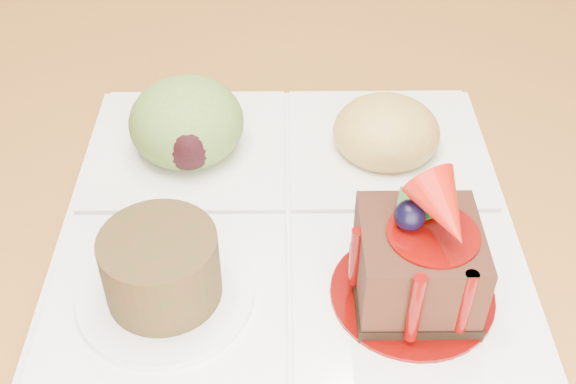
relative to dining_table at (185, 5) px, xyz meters
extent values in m
plane|color=#4E2E16|center=(0.00, 0.00, -0.68)|extent=(6.00, 6.00, 0.00)
cube|color=white|center=(0.05, -0.46, 0.07)|extent=(0.33, 0.33, 0.01)
cube|color=white|center=(0.11, -0.54, 0.08)|extent=(0.15, 0.15, 0.01)
cube|color=white|center=(-0.03, -0.52, 0.08)|extent=(0.15, 0.15, 0.01)
cube|color=white|center=(-0.01, -0.38, 0.08)|extent=(0.15, 0.15, 0.01)
cube|color=white|center=(0.13, -0.40, 0.08)|extent=(0.15, 0.15, 0.01)
cylinder|color=#570503|center=(0.11, -0.54, 0.09)|extent=(0.09, 0.09, 0.00)
cube|color=black|center=(0.11, -0.54, 0.09)|extent=(0.08, 0.08, 0.01)
cube|color=#34190E|center=(0.11, -0.54, 0.11)|extent=(0.07, 0.07, 0.04)
cylinder|color=#570503|center=(0.11, -0.54, 0.14)|extent=(0.05, 0.05, 0.00)
sphere|color=black|center=(0.11, -0.54, 0.14)|extent=(0.02, 0.02, 0.02)
cone|color=#B0160B|center=(0.12, -0.55, 0.16)|extent=(0.04, 0.05, 0.04)
cube|color=#114010|center=(0.12, -0.53, 0.14)|extent=(0.01, 0.02, 0.01)
cube|color=#114010|center=(0.11, -0.52, 0.14)|extent=(0.02, 0.02, 0.01)
cylinder|color=#570503|center=(0.10, -0.57, 0.11)|extent=(0.01, 0.01, 0.05)
cylinder|color=#570503|center=(0.13, -0.57, 0.11)|extent=(0.01, 0.01, 0.04)
cylinder|color=#570503|center=(0.08, -0.53, 0.11)|extent=(0.01, 0.01, 0.04)
cylinder|color=white|center=(-0.03, -0.52, 0.09)|extent=(0.10, 0.10, 0.00)
cylinder|color=#442313|center=(-0.03, -0.52, 0.11)|extent=(0.06, 0.06, 0.04)
cylinder|color=#4F2210|center=(-0.03, -0.52, 0.13)|extent=(0.05, 0.05, 0.00)
ellipsoid|color=olive|center=(-0.01, -0.38, 0.10)|extent=(0.08, 0.08, 0.06)
ellipsoid|color=black|center=(-0.01, -0.41, 0.10)|extent=(0.04, 0.03, 0.04)
ellipsoid|color=#AF9B3F|center=(0.13, -0.40, 0.10)|extent=(0.08, 0.08, 0.05)
cube|color=orange|center=(0.15, -0.40, 0.10)|extent=(0.02, 0.02, 0.02)
cube|color=#4C7519|center=(0.14, -0.38, 0.10)|extent=(0.02, 0.02, 0.02)
cube|color=orange|center=(0.12, -0.38, 0.10)|extent=(0.02, 0.02, 0.02)
cube|color=#4C7519|center=(0.12, -0.40, 0.10)|extent=(0.02, 0.02, 0.02)
cube|color=orange|center=(0.12, -0.41, 0.10)|extent=(0.02, 0.02, 0.01)
cube|color=#4C7519|center=(0.13, -0.42, 0.10)|extent=(0.02, 0.02, 0.02)
cube|color=orange|center=(0.15, -0.41, 0.10)|extent=(0.02, 0.02, 0.02)
camera|label=1|loc=(0.00, -0.79, 0.40)|focal=45.00mm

